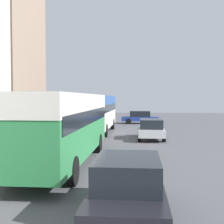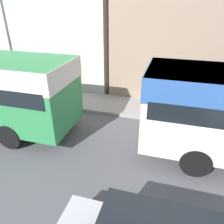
% 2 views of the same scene
% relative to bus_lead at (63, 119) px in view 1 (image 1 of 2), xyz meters
% --- Properties ---
extents(bus_lead, '(2.58, 10.52, 3.14)m').
position_rel_bus_lead_xyz_m(bus_lead, '(0.00, 0.00, 0.00)').
color(bus_lead, '#2D8447').
rests_on(bus_lead, ground_plane).
extents(bus_following, '(2.57, 9.77, 3.16)m').
position_rel_bus_lead_xyz_m(bus_following, '(-0.38, 12.93, 0.01)').
color(bus_following, silver).
rests_on(bus_following, ground_plane).
extents(car_crossing, '(1.84, 4.14, 1.51)m').
position_rel_bus_lead_xyz_m(car_crossing, '(3.12, -5.96, -1.25)').
color(car_crossing, black).
rests_on(car_crossing, ground_plane).
extents(car_far_curb, '(1.87, 4.34, 1.44)m').
position_rel_bus_lead_xyz_m(car_far_curb, '(4.17, 9.02, -1.28)').
color(car_far_curb, '#B7B7BC').
rests_on(car_far_curb, ground_plane).
extents(car_distant, '(4.21, 1.82, 1.47)m').
position_rel_bus_lead_xyz_m(car_distant, '(3.34, 22.71, -1.27)').
color(car_distant, navy).
rests_on(car_distant, ground_plane).
extents(pedestrian_near_curb, '(0.42, 0.42, 1.81)m').
position_rel_bus_lead_xyz_m(pedestrian_near_curb, '(-2.93, 17.20, -0.96)').
color(pedestrian_near_curb, '#232838').
rests_on(pedestrian_near_curb, sidewalk).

